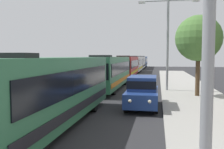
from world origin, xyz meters
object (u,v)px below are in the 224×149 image
roadside_tree (199,38)px  bus_second_in_line (109,71)px  white_suv (143,91)px  streetlamp_mid (168,35)px  bus_rear (139,62)px  bus_fourth_in_line (134,64)px  bus_lead (52,88)px  bus_middle (127,66)px  bus_tail_end (142,61)px

roadside_tree → bus_second_in_line: bearing=152.4°
white_suv → streetlamp_mid: streetlamp_mid is taller
bus_rear → bus_second_in_line: bearing=-90.0°
bus_fourth_in_line → white_suv: size_ratio=2.37×
bus_lead → bus_rear: bearing=90.0°
bus_fourth_in_line → bus_second_in_line: bearing=-90.0°
bus_fourth_in_line → bus_rear: (0.00, 12.35, 0.00)m
bus_lead → roadside_tree: roadside_tree is taller
bus_middle → streetlamp_mid: streetlamp_mid is taller
white_suv → roadside_tree: size_ratio=0.77×
bus_tail_end → streetlamp_mid: 52.45m
bus_middle → streetlamp_mid: size_ratio=1.46×
bus_tail_end → bus_rear: bearing=-90.0°
streetlamp_mid → roadside_tree: 3.58m
bus_lead → bus_fourth_in_line: (-0.00, 39.43, -0.00)m
streetlamp_mid → bus_fourth_in_line: bearing=101.2°
bus_second_in_line → bus_tail_end: (-0.00, 50.94, -0.00)m
bus_middle → bus_tail_end: same height
bus_rear → roadside_tree: (7.53, -42.55, 2.74)m
white_suv → roadside_tree: 6.81m
bus_rear → roadside_tree: roadside_tree is taller
bus_lead → roadside_tree: bearing=50.8°
bus_second_in_line → bus_tail_end: size_ratio=1.09×
white_suv → roadside_tree: (3.84, 4.48, 3.40)m
bus_lead → bus_rear: size_ratio=1.03×
bus_tail_end → roadside_tree: size_ratio=1.86×
bus_fourth_in_line → roadside_tree: 31.25m
bus_tail_end → roadside_tree: roadside_tree is taller
bus_fourth_in_line → roadside_tree: bearing=-76.0°
bus_second_in_line → bus_middle: size_ratio=1.06×
bus_rear → streetlamp_mid: streetlamp_mid is taller
white_suv → streetlamp_mid: bearing=76.9°
bus_rear → streetlamp_mid: 40.23m
bus_second_in_line → white_suv: bearing=-66.3°
bus_fourth_in_line → bus_tail_end: size_ratio=0.98×
bus_middle → bus_lead: bearing=-90.0°
bus_middle → bus_tail_end: size_ratio=1.03×
bus_second_in_line → bus_tail_end: bearing=90.0°
bus_lead → bus_middle: (0.00, 26.65, 0.00)m
bus_fourth_in_line → bus_rear: 12.35m
bus_fourth_in_line → streetlamp_mid: streetlamp_mid is taller
bus_tail_end → streetlamp_mid: size_ratio=1.41×
bus_second_in_line → bus_middle: (-0.00, 13.48, -0.00)m
bus_rear → streetlamp_mid: size_ratio=1.40×
bus_middle → white_suv: bus_middle is taller
white_suv → roadside_tree: bearing=49.4°
bus_rear → streetlamp_mid: bearing=-82.3°
bus_second_in_line → roadside_tree: (7.53, -3.94, 2.74)m
streetlamp_mid → roadside_tree: (2.14, -2.82, -0.55)m
bus_lead → bus_tail_end: same height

